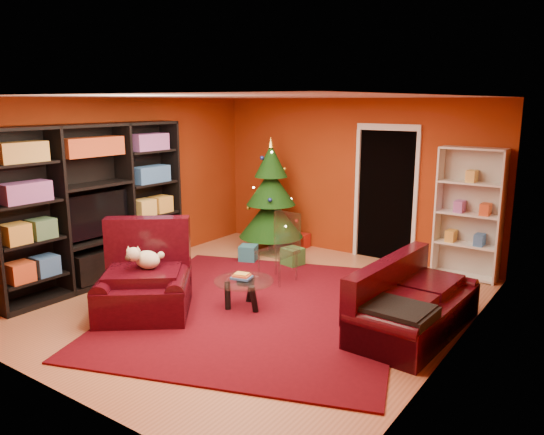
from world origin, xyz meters
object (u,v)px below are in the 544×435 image
Objects in this scene: white_bookshelf at (469,214)px; gift_box_green at (293,257)px; gift_box_teal at (248,253)px; rug at (259,308)px; coffee_table at (244,294)px; armchair at (144,279)px; christmas_tree at (271,196)px; acrylic_chair at (278,252)px; gift_box_red at (301,241)px; media_unit at (94,206)px; dog at (148,260)px; sofa at (416,298)px.

gift_box_green is at bearing -156.67° from white_bookshelf.
gift_box_teal is at bearing -157.80° from white_bookshelf.
rug is 0.26m from coffee_table.
gift_box_teal is 0.23× the size of armchair.
christmas_tree reaches higher than acrylic_chair.
gift_box_red is (0.25, 1.22, -0.01)m from gift_box_teal.
media_unit reaches higher than christmas_tree.
white_bookshelf reaches higher than dog.
christmas_tree is 3.22m from white_bookshelf.
white_bookshelf is 2.82m from acrylic_chair.
gift_box_green is 1.18× the size of gift_box_red.
acrylic_chair is (0.67, 1.80, -0.22)m from dog.
armchair is 1.24m from coffee_table.
coffee_table is 1.11m from acrylic_chair.
rug is at bearing -121.89° from white_bookshelf.
coffee_table is (0.92, -2.85, 0.07)m from gift_box_red.
rug is 1.98× the size of white_bookshelf.
gift_box_red is 0.13× the size of sofa.
white_bookshelf reaches higher than coffee_table.
acrylic_chair is at bearing 101.35° from coffee_table.
gift_box_teal is 0.74m from gift_box_green.
gift_box_red is (-1.07, 2.75, 0.11)m from rug.
christmas_tree reaches higher than gift_box_teal.
gift_box_green is 2.78m from sofa.
coffee_table is at bearing -62.15° from christmas_tree.
acrylic_chair is (0.68, 1.87, 0.00)m from armchair.
christmas_tree reaches higher than sofa.
gift_box_red is at bearing 114.51° from gift_box_green.
rug is 5.22× the size of coffee_table.
gift_box_teal is 2.49m from armchair.
armchair reaches higher than gift_box_teal.
media_unit is 2.53× the size of armchair.
dog is at bearing -127.09° from white_bookshelf.
gift_box_red is 0.21× the size of armchair.
gift_box_red is 0.12× the size of white_bookshelf.
sofa is 2.25m from acrylic_chair.
sofa is (3.26, -1.84, -0.55)m from christmas_tree.
media_unit reaches higher than acrylic_chair.
sofa is (2.87, 1.32, -0.27)m from dog.
gift_box_green reaches higher than gift_box_teal.
christmas_tree is 1.79m from acrylic_chair.
dog is at bearing -83.04° from gift_box_teal.
rug is 2.95m from gift_box_red.
acrylic_chair reaches higher than gift_box_red.
gift_box_green is 0.15× the size of sofa.
gift_box_green is at bearing 42.18° from dog.
gift_box_teal is (1.13, 2.04, -0.99)m from media_unit.
gift_box_red is (1.39, 3.26, -1.00)m from media_unit.
gift_box_teal is 2.01m from coffee_table.
gift_box_teal is at bearing 74.45° from sofa.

